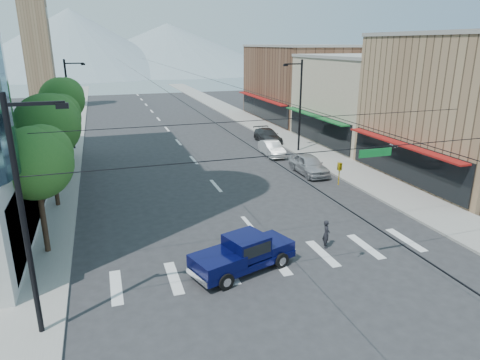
{
  "coord_description": "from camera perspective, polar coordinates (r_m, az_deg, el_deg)",
  "views": [
    {
      "loc": [
        -7.94,
        -16.21,
        10.45
      ],
      "look_at": [
        -0.69,
        5.9,
        3.0
      ],
      "focal_mm": 32.0,
      "sensor_mm": 36.0,
      "label": 1
    }
  ],
  "objects": [
    {
      "name": "tree_far",
      "position": [
        43.69,
        -22.49,
        10.05
      ],
      "size": [
        4.09,
        4.09,
        7.52
      ],
      "color": "black",
      "rests_on": "ground"
    },
    {
      "name": "mountain_left",
      "position": [
        166.36,
        -21.52,
        16.77
      ],
      "size": [
        80.0,
        80.0,
        22.0
      ],
      "primitive_type": "cone",
      "color": "gray",
      "rests_on": "ground"
    },
    {
      "name": "tree_midfar",
      "position": [
        36.85,
        -23.02,
        7.84
      ],
      "size": [
        3.65,
        3.64,
        6.71
      ],
      "color": "black",
      "rests_on": "ground"
    },
    {
      "name": "lamp_pole_ne",
      "position": [
        42.86,
        7.89,
        10.2
      ],
      "size": [
        2.0,
        0.25,
        9.0
      ],
      "color": "black",
      "rests_on": "ground"
    },
    {
      "name": "lamp_pole_nw",
      "position": [
        46.62,
        -21.68,
        9.73
      ],
      "size": [
        2.0,
        0.25,
        9.0
      ],
      "color": "black",
      "rests_on": "ground"
    },
    {
      "name": "shop_mid",
      "position": [
        49.32,
        16.8,
        10.08
      ],
      "size": [
        12.0,
        14.0,
        9.0
      ],
      "primitive_type": "cube",
      "color": "tan",
      "rests_on": "ground"
    },
    {
      "name": "parked_car_mid",
      "position": [
        41.76,
        4.25,
        4.22
      ],
      "size": [
        1.72,
        4.42,
        1.43
      ],
      "primitive_type": "imported",
      "rotation": [
        0.0,
        0.0,
        -0.05
      ],
      "color": "silver",
      "rests_on": "ground"
    },
    {
      "name": "shop_far",
      "position": [
        63.01,
        8.47,
        12.6
      ],
      "size": [
        12.0,
        18.0,
        10.0
      ],
      "primitive_type": "cube",
      "color": "brown",
      "rests_on": "ground"
    },
    {
      "name": "pickup_truck",
      "position": [
        20.66,
        0.38,
        -9.72
      ],
      "size": [
        5.52,
        3.37,
        1.77
      ],
      "rotation": [
        0.0,
        0.0,
        0.32
      ],
      "color": "#080A3B",
      "rests_on": "ground"
    },
    {
      "name": "clock_tower",
      "position": [
        78.68,
        -25.47,
        16.26
      ],
      "size": [
        4.8,
        4.8,
        20.4
      ],
      "color": "#8C6B4C",
      "rests_on": "ground"
    },
    {
      "name": "shop_near",
      "position": [
        38.63,
        28.76,
        8.23
      ],
      "size": [
        12.0,
        14.0,
        11.0
      ],
      "primitive_type": "cube",
      "color": "#8C6B4C",
      "rests_on": "ground"
    },
    {
      "name": "ground",
      "position": [
        20.86,
        7.04,
        -12.46
      ],
      "size": [
        160.0,
        160.0,
        0.0
      ],
      "primitive_type": "plane",
      "color": "#28282B",
      "rests_on": "ground"
    },
    {
      "name": "sidewalk_left",
      "position": [
        57.31,
        -22.01,
        6.03
      ],
      "size": [
        4.0,
        120.0,
        0.15
      ],
      "primitive_type": "cube",
      "color": "gray",
      "rests_on": "ground"
    },
    {
      "name": "pedestrian",
      "position": [
        23.41,
        11.43,
        -7.04
      ],
      "size": [
        0.54,
        0.66,
        1.55
      ],
      "primitive_type": "imported",
      "rotation": [
        0.0,
        0.0,
        1.22
      ],
      "color": "black",
      "rests_on": "ground"
    },
    {
      "name": "parked_car_near",
      "position": [
        36.12,
        9.18,
        2.05
      ],
      "size": [
        1.96,
        4.81,
        1.64
      ],
      "primitive_type": "imported",
      "rotation": [
        0.0,
        0.0,
        -0.01
      ],
      "color": "#A7A7AC",
      "rests_on": "ground"
    },
    {
      "name": "tree_near",
      "position": [
        23.18,
        -25.36,
        2.4
      ],
      "size": [
        3.65,
        3.64,
        6.71
      ],
      "color": "black",
      "rests_on": "ground"
    },
    {
      "name": "parked_car_far",
      "position": [
        47.47,
        3.72,
        5.9
      ],
      "size": [
        2.19,
        5.11,
        1.47
      ],
      "primitive_type": "imported",
      "rotation": [
        0.0,
        0.0,
        -0.03
      ],
      "color": "#2B2C2E",
      "rests_on": "ground"
    },
    {
      "name": "mountain_right",
      "position": [
        178.42,
        -9.55,
        17.05
      ],
      "size": [
        90.0,
        90.0,
        18.0
      ],
      "primitive_type": "cone",
      "color": "gray",
      "rests_on": "ground"
    },
    {
      "name": "signal_rig",
      "position": [
        18.2,
        9.46,
        -1.1
      ],
      "size": [
        21.8,
        0.2,
        9.0
      ],
      "color": "black",
      "rests_on": "ground"
    },
    {
      "name": "tree_midnear",
      "position": [
        29.87,
        -24.07,
        6.86
      ],
      "size": [
        4.09,
        4.09,
        7.52
      ],
      "color": "black",
      "rests_on": "ground"
    },
    {
      "name": "sidewalk_right",
      "position": [
        60.54,
        1.39,
        7.87
      ],
      "size": [
        4.0,
        120.0,
        0.15
      ],
      "primitive_type": "cube",
      "color": "gray",
      "rests_on": "ground"
    }
  ]
}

